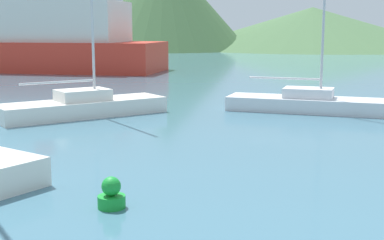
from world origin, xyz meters
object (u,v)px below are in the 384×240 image
object	(u,v)px
sailboat_outer	(83,105)
ferry_distant	(40,41)
buoy_marker	(111,195)
sailboat_middle	(308,102)

from	to	relation	value
sailboat_outer	ferry_distant	world-z (taller)	sailboat_outer
sailboat_outer	buoy_marker	size ratio (longest dim) A/B	16.27
sailboat_middle	buoy_marker	distance (m)	15.88
ferry_distant	buoy_marker	distance (m)	41.59
sailboat_middle	sailboat_outer	size ratio (longest dim) A/B	0.79
ferry_distant	buoy_marker	bearing A→B (deg)	-60.86
sailboat_middle	sailboat_outer	bearing A→B (deg)	-153.93
ferry_distant	buoy_marker	size ratio (longest dim) A/B	33.66
sailboat_outer	buoy_marker	xyz separation A→B (m)	(3.26, -12.67, -0.21)
sailboat_middle	buoy_marker	world-z (taller)	sailboat_middle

